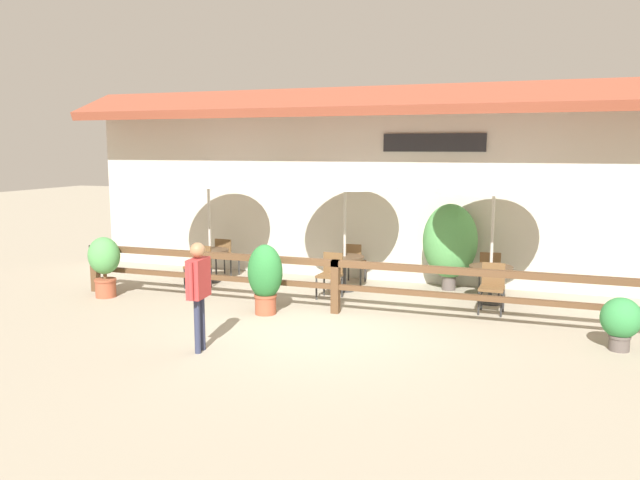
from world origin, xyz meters
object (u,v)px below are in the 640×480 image
Objects in this scene: chair_far_wallside at (490,270)px; potted_plant_small_flowering at (104,262)px; chair_near_wallside at (226,255)px; pedestrian at (198,282)px; patio_umbrella_far at (494,182)px; chair_middle_streetside at (331,273)px; patio_umbrella_near at (208,177)px; potted_plant_entrance_palm at (450,242)px; chair_near_streetside at (200,264)px; potted_plant_corner_fern at (265,276)px; dining_table_far at (491,274)px; potted_plant_tall_tropical at (621,321)px; chair_far_streetside at (492,285)px; dining_table_near at (210,256)px; dining_table_middle at (345,263)px; patio_umbrella_middle at (345,179)px; chair_middle_wallside at (354,261)px.

chair_far_wallside is 0.74× the size of potted_plant_small_flowering.
pedestrian is at bearing 115.48° from chair_near_wallside.
chair_middle_streetside is at bearing -168.90° from patio_umbrella_far.
patio_umbrella_near is 2.85× the size of chair_middle_streetside.
patio_umbrella_near reaches higher than potted_plant_entrance_palm.
patio_umbrella_near is 1.88m from chair_near_streetside.
potted_plant_corner_fern reaches higher than chair_far_wallside.
dining_table_far is at bearing 0.43° from patio_umbrella_near.
chair_near_wallside is 3.43m from potted_plant_corner_fern.
patio_umbrella_near is at bearing 164.52° from potted_plant_tall_tropical.
chair_far_streetside is 7.33m from potted_plant_small_flowering.
chair_near_wallside is 1.09× the size of dining_table_far.
chair_far_wallside is (2.89, 1.26, 0.00)m from chair_middle_streetside.
dining_table_near is at bearing 164.52° from potted_plant_tall_tropical.
chair_far_wallside is at bearing 27.53° from chair_middle_streetside.
dining_table_middle is 3.07m from chair_far_streetside.
patio_umbrella_middle is at bearing 6.51° from chair_far_wallside.
chair_far_wallside is (5.83, 0.73, -1.78)m from patio_umbrella_near.
potted_plant_small_flowering is 0.75× the size of pedestrian.
chair_near_wallside is at bearing 171.36° from patio_umbrella_middle.
pedestrian is (-3.70, -4.27, 0.45)m from dining_table_far.
pedestrian is at bearing -62.56° from dining_table_near.
potted_plant_entrance_palm is at bearing 123.98° from chair_far_streetside.
chair_middle_wallside reaches higher than dining_table_middle.
dining_table_far is at bearing 29.75° from potted_plant_corner_fern.
chair_middle_wallside is at bearing 148.15° from potted_plant_tall_tropical.
dining_table_near is at bearing 111.91° from chair_near_streetside.
dining_table_far is at bearing -2.19° from patio_umbrella_middle.
patio_umbrella_far is 2.02× the size of potted_plant_corner_fern.
pedestrian is at bearing -46.25° from chair_near_streetside.
potted_plant_corner_fern is at bearing -42.50° from patio_umbrella_near.
potted_plant_entrance_palm reaches higher than dining_table_far.
chair_near_streetside is at bearing -162.85° from potted_plant_entrance_palm.
dining_table_far is at bearing -44.66° from potted_plant_entrance_palm.
chair_middle_wallside is 0.35× the size of patio_umbrella_far.
patio_umbrella_far is 2.85× the size of chair_far_wallside.
chair_middle_streetside is (2.94, -0.54, -1.78)m from patio_umbrella_near.
chair_near_streetside is at bearing -165.41° from patio_umbrella_middle.
patio_umbrella_middle reaches higher than pedestrian.
chair_middle_wallside and chair_far_wallside have the same top height.
potted_plant_entrance_palm reaches higher than chair_middle_streetside.
chair_near_wallside is 2.94m from chair_middle_wallside.
patio_umbrella_far is at bearing 0.43° from patio_umbrella_near.
chair_middle_wallside reaches higher than dining_table_near.
chair_near_streetside is at bearing 45.17° from potted_plant_small_flowering.
dining_table_far is at bearing 176.22° from chair_near_wallside.
patio_umbrella_far reaches higher than dining_table_middle.
patio_umbrella_middle is at bearing 0.00° from dining_table_middle.
dining_table_far is 4.22m from potted_plant_corner_fern.
dining_table_middle is 2.19m from potted_plant_entrance_palm.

